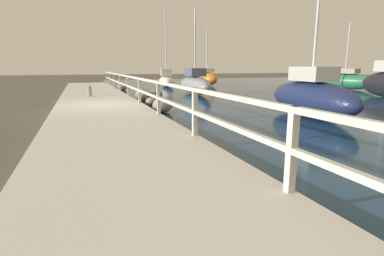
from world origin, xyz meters
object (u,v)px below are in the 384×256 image
(mooring_bollard, at_px, (90,91))
(sailboat_white, at_px, (166,80))
(sailboat_gray, at_px, (195,84))
(sailboat_orange, at_px, (207,78))
(sailboat_navy, at_px, (311,96))
(sailboat_green, at_px, (344,81))

(mooring_bollard, bearing_deg, sailboat_white, 55.09)
(sailboat_gray, height_order, sailboat_white, sailboat_white)
(sailboat_orange, bearing_deg, sailboat_navy, -103.76)
(mooring_bollard, xyz_separation_m, sailboat_gray, (6.58, 2.00, 0.13))
(sailboat_navy, bearing_deg, sailboat_gray, 101.15)
(sailboat_orange, xyz_separation_m, sailboat_white, (-4.07, -0.35, -0.06))
(mooring_bollard, relative_size, sailboat_gray, 0.10)
(sailboat_navy, bearing_deg, sailboat_white, 98.27)
(sailboat_gray, bearing_deg, sailboat_navy, -81.90)
(sailboat_navy, bearing_deg, mooring_bollard, 140.17)
(sailboat_green, distance_m, sailboat_orange, 11.73)
(sailboat_green, relative_size, sailboat_orange, 1.01)
(mooring_bollard, height_order, sailboat_gray, sailboat_gray)
(mooring_bollard, distance_m, sailboat_gray, 6.88)
(sailboat_navy, height_order, sailboat_white, sailboat_navy)
(sailboat_orange, bearing_deg, sailboat_gray, -120.58)
(sailboat_gray, xyz_separation_m, sailboat_white, (0.24, 7.77, -0.06))
(sailboat_white, bearing_deg, sailboat_gray, -82.16)
(sailboat_navy, distance_m, sailboat_orange, 18.19)
(mooring_bollard, height_order, sailboat_green, sailboat_green)
(sailboat_gray, height_order, sailboat_navy, sailboat_navy)
(mooring_bollard, xyz_separation_m, sailboat_orange, (10.90, 10.13, 0.14))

